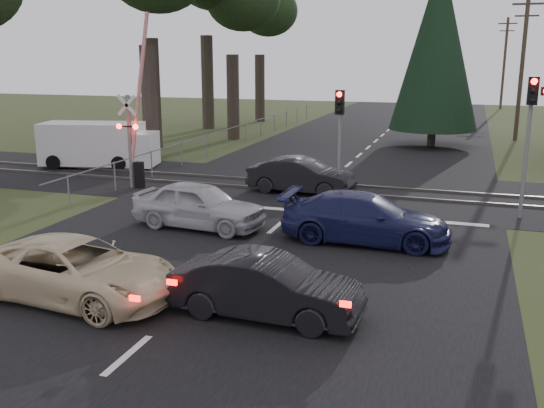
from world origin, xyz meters
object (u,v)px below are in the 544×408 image
at_px(traffic_signal_right, 531,120).
at_px(dark_car_far, 301,176).
at_px(utility_pole_mid, 522,65).
at_px(dark_hatchback, 267,287).
at_px(cream_coupe, 76,270).
at_px(traffic_signal_center, 340,125).
at_px(utility_pole_far, 504,61).
at_px(silver_car, 199,205).
at_px(crossing_signal, 135,139).
at_px(white_van, 101,145).
at_px(blue_sedan, 365,218).

xyz_separation_m(traffic_signal_right, dark_car_far, (-8.09, 1.49, -2.62)).
xyz_separation_m(utility_pole_mid, dark_hatchback, (-6.61, -30.60, -4.06)).
distance_m(cream_coupe, dark_hatchback, 4.38).
xyz_separation_m(traffic_signal_center, utility_pole_far, (7.50, 44.32, 1.92)).
xyz_separation_m(cream_coupe, dark_car_far, (1.93, 11.96, 0.02)).
distance_m(utility_pole_mid, silver_car, 27.37).
relative_size(traffic_signal_center, utility_pole_mid, 0.46).
bearing_deg(crossing_signal, traffic_signal_center, 6.15).
height_order(traffic_signal_right, utility_pole_mid, utility_pole_mid).
relative_size(utility_pole_far, white_van, 1.54).
bearing_deg(traffic_signal_center, silver_car, -121.04).
distance_m(utility_pole_mid, cream_coupe, 33.13).
xyz_separation_m(utility_pole_mid, cream_coupe, (-10.97, -31.00, -4.04)).
bearing_deg(utility_pole_far, cream_coupe, -101.09).
relative_size(dark_hatchback, silver_car, 0.93).
bearing_deg(dark_car_far, crossing_signal, 104.60).
xyz_separation_m(traffic_signal_center, dark_hatchback, (0.89, -11.28, -2.15)).
bearing_deg(dark_car_far, blue_sedan, -143.62).
distance_m(dark_car_far, white_van, 11.22).
xyz_separation_m(utility_pole_mid, silver_car, (-10.81, -24.83, -3.99)).
bearing_deg(white_van, blue_sedan, -42.84).
distance_m(crossing_signal, dark_hatchback, 13.93).
height_order(crossing_signal, cream_coupe, crossing_signal).
bearing_deg(cream_coupe, dark_hatchback, -79.28).
height_order(utility_pole_mid, dark_car_far, utility_pole_mid).
relative_size(traffic_signal_center, dark_car_far, 0.97).
bearing_deg(cream_coupe, silver_car, 4.07).
xyz_separation_m(traffic_signal_right, dark_hatchback, (-5.65, -10.08, -2.65)).
height_order(crossing_signal, traffic_signal_right, crossing_signal).
distance_m(traffic_signal_center, silver_car, 6.75).
height_order(utility_pole_mid, cream_coupe, utility_pole_mid).
bearing_deg(crossing_signal, dark_car_far, 9.91).
relative_size(traffic_signal_right, dark_hatchback, 1.17).
xyz_separation_m(traffic_signal_center, blue_sedan, (1.96, -5.39, -2.09)).
bearing_deg(crossing_signal, utility_pole_far, 70.77).
distance_m(utility_pole_far, dark_car_far, 45.14).
height_order(traffic_signal_center, utility_pole_far, utility_pole_far).
height_order(traffic_signal_right, utility_pole_far, utility_pole_far).
distance_m(traffic_signal_center, dark_car_far, 2.63).
height_order(dark_car_far, white_van, white_van).
bearing_deg(crossing_signal, traffic_signal_right, -1.21).
bearing_deg(silver_car, dark_car_far, -11.31).
distance_m(utility_pole_far, blue_sedan, 50.18).
distance_m(cream_coupe, silver_car, 6.17).
height_order(traffic_signal_center, utility_pole_mid, utility_pole_mid).
bearing_deg(blue_sedan, utility_pole_mid, -12.49).
xyz_separation_m(utility_pole_far, dark_hatchback, (-6.61, -55.60, -4.06)).
xyz_separation_m(crossing_signal, traffic_signal_center, (8.27, 0.89, 0.75)).
bearing_deg(traffic_signal_right, utility_pole_far, 88.80).
bearing_deg(cream_coupe, utility_pole_mid, -13.95).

